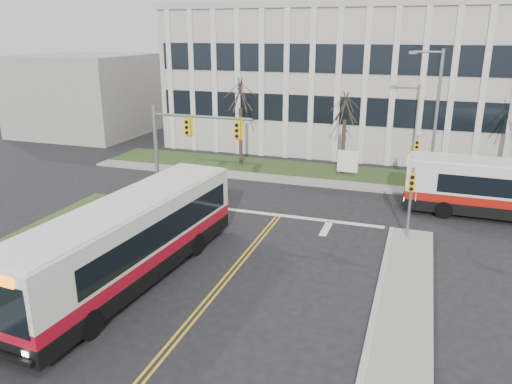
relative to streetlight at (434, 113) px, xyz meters
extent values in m
plane|color=black|center=(-8.03, -16.20, -5.19)|extent=(120.00, 120.00, 0.00)
cube|color=#9E9B93|center=(-15.03, -21.20, -5.12)|extent=(1.20, 26.00, 0.14)
cube|color=#9E9B93|center=(-3.03, -1.00, -5.12)|extent=(44.00, 1.60, 0.14)
cube|color=#354C20|center=(-3.03, 1.80, -5.13)|extent=(44.00, 5.00, 0.12)
cube|color=#B7B2A9|center=(-3.03, 13.80, 0.81)|extent=(40.00, 16.00, 12.00)
cube|color=#9E9B93|center=(-34.03, 9.80, -1.19)|extent=(12.00, 12.00, 8.00)
cylinder|color=slate|center=(-15.33, -9.00, -2.09)|extent=(0.22, 0.22, 6.20)
cylinder|color=slate|center=(-12.33, -9.00, 0.51)|extent=(6.00, 0.16, 0.16)
cube|color=yellow|center=(-13.13, -9.15, -0.09)|extent=(0.34, 0.24, 0.92)
cube|color=yellow|center=(-10.13, -9.15, -0.09)|extent=(0.34, 0.24, 0.92)
cylinder|color=slate|center=(-0.83, -9.20, -3.29)|extent=(0.14, 0.14, 3.80)
cube|color=yellow|center=(-0.83, -9.40, -2.09)|extent=(0.34, 0.24, 0.92)
cylinder|color=slate|center=(-0.83, -0.70, -3.29)|extent=(0.14, 0.14, 3.80)
cube|color=yellow|center=(-0.83, -0.90, -2.09)|extent=(0.34, 0.24, 0.92)
cylinder|color=slate|center=(0.17, 0.00, -0.59)|extent=(0.20, 0.20, 9.20)
cylinder|color=slate|center=(-0.73, 0.00, 3.81)|extent=(1.80, 0.14, 0.14)
cube|color=slate|center=(-1.63, 0.00, 3.76)|extent=(0.50, 0.25, 0.18)
cylinder|color=slate|center=(-6.13, 1.30, -4.69)|extent=(0.08, 0.08, 1.00)
cylinder|color=slate|center=(-4.93, 1.30, -4.69)|extent=(0.08, 0.08, 1.00)
cube|color=white|center=(-5.53, 1.30, -3.99)|extent=(1.50, 0.12, 1.60)
cylinder|color=#42352B|center=(-14.03, 1.80, -2.88)|extent=(0.28, 0.28, 4.62)
cylinder|color=#42352B|center=(-6.03, 2.00, -3.15)|extent=(0.28, 0.28, 4.09)
cube|color=navy|center=(-14.83, -14.20, -4.72)|extent=(0.55, 0.50, 0.95)
cube|color=maroon|center=(-17.53, -14.30, -4.72)|extent=(0.61, 0.58, 0.95)
camera|label=1|loc=(-0.60, -34.26, 5.02)|focal=35.00mm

